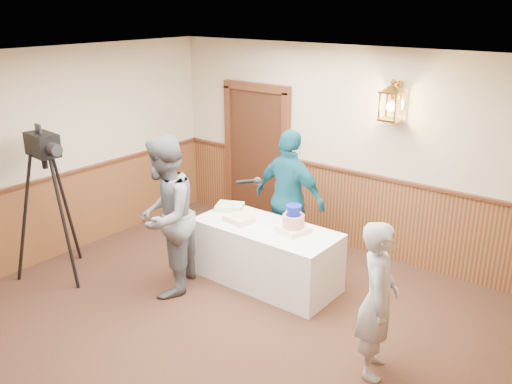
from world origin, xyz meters
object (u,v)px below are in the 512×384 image
at_px(display_table, 266,255).
at_px(tiered_cake, 293,222).
at_px(baker, 378,300).
at_px(sheet_cake_green, 230,207).
at_px(interviewer, 165,217).
at_px(sheet_cake_yellow, 239,219).
at_px(assistant_p, 290,199).
at_px(tv_camera_rig, 52,214).

xyz_separation_m(display_table, tiered_cake, (0.35, 0.07, 0.51)).
bearing_deg(baker, sheet_cake_green, 47.66).
relative_size(sheet_cake_green, interviewer, 0.17).
distance_m(tiered_cake, sheet_cake_green, 1.07).
xyz_separation_m(sheet_cake_yellow, sheet_cake_green, (-0.35, 0.23, 0.00)).
bearing_deg(display_table, baker, -22.25).
bearing_deg(assistant_p, sheet_cake_yellow, 71.68).
distance_m(sheet_cake_yellow, baker, 2.31).
relative_size(baker, assistant_p, 0.84).
xyz_separation_m(interviewer, baker, (2.65, 0.13, -0.20)).
xyz_separation_m(tiered_cake, tv_camera_rig, (-2.55, -1.57, -0.04)).
height_order(tiered_cake, interviewer, interviewer).
bearing_deg(baker, interviewer, 70.05).
distance_m(interviewer, baker, 2.66).
height_order(tiered_cake, baker, baker).
bearing_deg(interviewer, sheet_cake_yellow, 123.72).
height_order(sheet_cake_yellow, assistant_p, assistant_p).
xyz_separation_m(sheet_cake_green, assistant_p, (0.62, 0.47, 0.12)).
distance_m(sheet_cake_yellow, tv_camera_rig, 2.32).
relative_size(interviewer, baker, 1.26).
relative_size(tiered_cake, tv_camera_rig, 0.21).
xyz_separation_m(interviewer, assistant_p, (0.72, 1.51, -0.05)).
height_order(display_table, sheet_cake_yellow, sheet_cake_yellow).
height_order(tiered_cake, assistant_p, assistant_p).
bearing_deg(baker, display_table, 44.97).
xyz_separation_m(tiered_cake, assistant_p, (-0.44, 0.56, 0.03)).
bearing_deg(sheet_cake_yellow, display_table, 12.20).
distance_m(sheet_cake_green, baker, 2.72).
bearing_deg(sheet_cake_yellow, tiered_cake, 11.97).
distance_m(display_table, sheet_cake_green, 0.84).
bearing_deg(sheet_cake_green, assistant_p, 37.02).
relative_size(display_table, baker, 1.18).
relative_size(display_table, tiered_cake, 4.63).
bearing_deg(sheet_cake_green, interviewer, -94.98).
distance_m(display_table, tiered_cake, 0.62).
height_order(display_table, tiered_cake, tiered_cake).
bearing_deg(interviewer, sheet_cake_green, 147.64).
height_order(sheet_cake_yellow, tv_camera_rig, tv_camera_rig).
xyz_separation_m(tiered_cake, baker, (1.50, -0.83, -0.12)).
height_order(tiered_cake, sheet_cake_green, tiered_cake).
bearing_deg(sheet_cake_yellow, tv_camera_rig, -142.43).
bearing_deg(tv_camera_rig, sheet_cake_yellow, 44.09).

